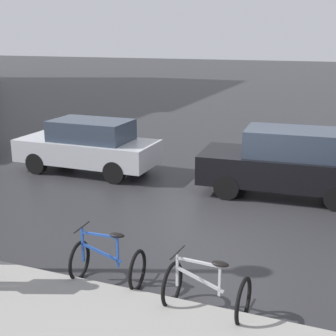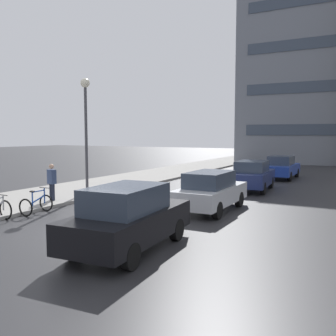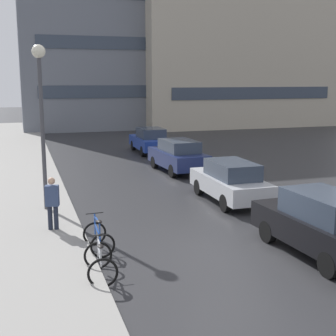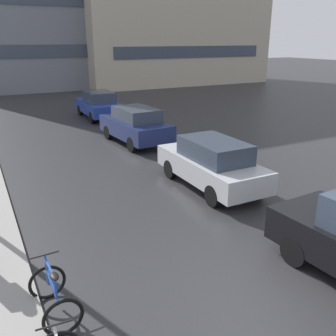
{
  "view_description": "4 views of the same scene",
  "coord_description": "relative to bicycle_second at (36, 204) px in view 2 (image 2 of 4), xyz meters",
  "views": [
    {
      "loc": [
        -9.53,
        -2.27,
        4.01
      ],
      "look_at": [
        0.83,
        1.79,
        0.84
      ],
      "focal_mm": 50.0,
      "sensor_mm": 36.0,
      "label": 1
    },
    {
      "loc": [
        7.84,
        -8.98,
        3.08
      ],
      "look_at": [
        0.64,
        4.51,
        1.7
      ],
      "focal_mm": 40.0,
      "sensor_mm": 36.0,
      "label": 2
    },
    {
      "loc": [
        -5.27,
        -11.08,
        4.72
      ],
      "look_at": [
        -0.26,
        4.72,
        1.52
      ],
      "focal_mm": 50.0,
      "sensor_mm": 36.0,
      "label": 3
    },
    {
      "loc": [
        -4.13,
        -4.42,
        4.57
      ],
      "look_at": [
        0.52,
        4.48,
        1.09
      ],
      "focal_mm": 40.0,
      "sensor_mm": 36.0,
      "label": 4
    }
  ],
  "objects": [
    {
      "name": "pedestrian",
      "position": [
        -1.08,
        1.9,
        0.62
      ],
      "size": [
        0.45,
        0.33,
        1.77
      ],
      "color": "#1E2333",
      "rests_on": "ground"
    },
    {
      "name": "car_navy",
      "position": [
        5.72,
        9.94,
        0.45
      ],
      "size": [
        2.11,
        4.25,
        1.64
      ],
      "color": "navy",
      "rests_on": "ground"
    },
    {
      "name": "sidewalk_kerb",
      "position": [
        -2.61,
        8.79,
        -0.32
      ],
      "size": [
        4.8,
        60.0,
        0.14
      ],
      "primitive_type": "cube",
      "color": "gray",
      "rests_on": "ground"
    },
    {
      "name": "building_facade_main",
      "position": [
        5.72,
        33.57,
        9.43
      ],
      "size": [
        14.7,
        8.84,
        19.62
      ],
      "color": "slate",
      "rests_on": "ground"
    },
    {
      "name": "car_black",
      "position": [
        5.71,
        -2.09,
        0.49
      ],
      "size": [
        2.06,
        4.36,
        1.74
      ],
      "color": "black",
      "rests_on": "ground"
    },
    {
      "name": "ground_plane",
      "position": [
        3.39,
        -1.21,
        -0.39
      ],
      "size": [
        140.0,
        140.0,
        0.0
      ],
      "primitive_type": "plane",
      "color": "#28282B"
    },
    {
      "name": "car_silver",
      "position": [
        5.73,
        3.75,
        0.43
      ],
      "size": [
        1.75,
        4.23,
        1.59
      ],
      "color": "#B2B5BA",
      "rests_on": "ground"
    },
    {
      "name": "streetlamp",
      "position": [
        -1.15,
        4.34,
        3.69
      ],
      "size": [
        0.46,
        0.46,
        5.82
      ],
      "color": "#424247",
      "rests_on": "ground"
    },
    {
      "name": "bicycle_second",
      "position": [
        0.0,
        0.0,
        0.0
      ],
      "size": [
        0.73,
        1.15,
        0.98
      ],
      "color": "black",
      "rests_on": "ground"
    },
    {
      "name": "car_blue",
      "position": [
        6.0,
        16.29,
        0.41
      ],
      "size": [
        1.87,
        4.3,
        1.59
      ],
      "color": "navy",
      "rests_on": "ground"
    }
  ]
}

